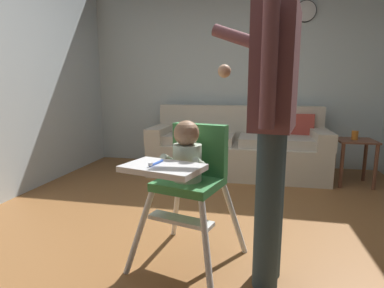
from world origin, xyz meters
TOP-DOWN VIEW (x-y plane):
  - ground at (0.00, 0.00)m, footprint 5.60×6.40m
  - wall_far at (0.00, 2.43)m, footprint 4.80×0.06m
  - couch at (0.15, 1.91)m, footprint 2.18×0.86m
  - high_chair at (-0.02, -0.28)m, footprint 0.74×0.83m
  - adult_standing at (0.45, -0.37)m, footprint 0.51×0.56m
  - side_table at (1.48, 1.68)m, footprint 0.40×0.40m
  - sippy_cup at (1.46, 1.68)m, footprint 0.07×0.07m
  - wall_clock at (0.94, 2.39)m, footprint 0.27×0.04m

SIDE VIEW (x-z plane):
  - ground at x=0.00m, z-range -0.10..0.00m
  - couch at x=0.15m, z-range -0.10..0.76m
  - side_table at x=1.48m, z-range 0.12..0.64m
  - sippy_cup at x=1.46m, z-range 0.52..0.62m
  - high_chair at x=-0.02m, z-range 0.16..1.08m
  - adult_standing at x=0.45m, z-range 0.11..1.79m
  - wall_far at x=0.00m, z-range 0.00..2.69m
  - wall_clock at x=0.94m, z-range 1.93..2.21m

